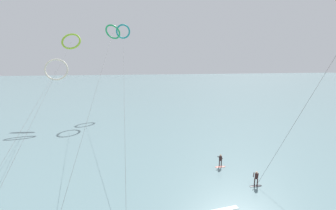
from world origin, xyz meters
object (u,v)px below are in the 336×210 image
object	(u,v)px
kite_emerald	(113,32)
kite_lime	(71,41)
kite_ivory	(56,70)
surfer_charcoal	(256,180)
kite_teal	(123,32)
surfer_coral	(220,161)

from	to	relation	value
kite_emerald	kite_lime	xyz separation A→B (m)	(-9.48, 0.18, -2.22)
kite_emerald	kite_ivory	bearing A→B (deg)	63.36
surfer_charcoal	kite_teal	distance (m)	49.72
kite_teal	kite_ivory	xyz separation A→B (m)	(-13.28, -13.67, -9.10)
surfer_coral	surfer_charcoal	size ratio (longest dim) A/B	1.00
kite_emerald	surfer_charcoal	bearing A→B (deg)	142.51
kite_teal	surfer_coral	bearing A→B (deg)	96.32
surfer_coral	kite_teal	distance (m)	44.83
surfer_charcoal	kite_ivory	distance (m)	41.90
surfer_coral	kite_lime	bearing A→B (deg)	-177.79
surfer_coral	kite_teal	bearing A→B (deg)	163.50
surfer_coral	kite_ivory	xyz separation A→B (m)	(-25.57, 24.65, 10.65)
surfer_coral	surfer_charcoal	xyz separation A→B (m)	(2.05, -5.00, 0.00)
kite_ivory	surfer_coral	bearing A→B (deg)	-49.13
surfer_charcoal	kite_ivory	bearing A→B (deg)	-12.07
kite_lime	surfer_charcoal	bearing A→B (deg)	-48.46
kite_emerald	kite_lime	size ratio (longest dim) A/B	0.96
surfer_charcoal	kite_teal	xyz separation A→B (m)	(-14.34, 43.33, 19.74)
kite_lime	kite_ivory	xyz separation A→B (m)	(-1.53, -7.85, -6.10)
surfer_charcoal	kite_emerald	xyz separation A→B (m)	(-16.61, 37.32, 18.96)
kite_teal	surfer_charcoal	bearing A→B (deg)	96.85
surfer_charcoal	kite_lime	world-z (taller)	kite_lime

